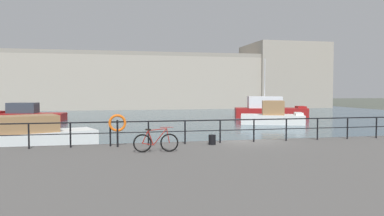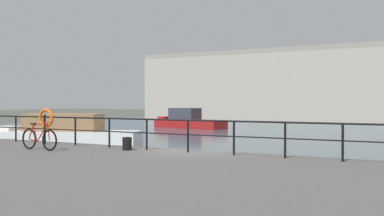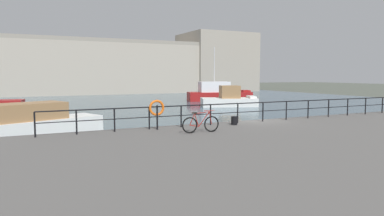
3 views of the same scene
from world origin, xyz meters
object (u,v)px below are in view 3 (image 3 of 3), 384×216
moored_green_narrowboat (27,124)px  life_ring_stand (157,109)px  moored_blue_motorboat (229,99)px  harbor_building (123,67)px  parked_bicycle (201,124)px  mooring_bollard (234,121)px  moored_cabin_cruiser (218,93)px

moored_green_narrowboat → life_ring_stand: 8.64m
moored_blue_motorboat → life_ring_stand: life_ring_stand is taller
harbor_building → life_ring_stand: bearing=-103.0°
moored_green_narrowboat → harbor_building: bearing=-132.8°
parked_bicycle → harbor_building: bearing=82.3°
moored_blue_motorboat → mooring_bollard: bearing=-100.4°
life_ring_stand → moored_green_narrowboat: bearing=129.7°
moored_green_narrowboat → mooring_bollard: moored_green_narrowboat is taller
moored_blue_motorboat → moored_cabin_cruiser: size_ratio=0.74×
mooring_bollard → moored_green_narrowboat: bearing=144.5°
moored_green_narrowboat → parked_bicycle: size_ratio=4.89×
parked_bicycle → life_ring_stand: (-1.45, 1.68, 0.59)m
parked_bicycle → life_ring_stand: size_ratio=1.27×
harbor_building → life_ring_stand: harbor_building is taller
mooring_bollard → life_ring_stand: bearing=176.6°
moored_cabin_cruiser → mooring_bollard: (-14.97, -27.74, 0.23)m
moored_blue_motorboat → mooring_bollard: 22.67m
moored_green_narrowboat → parked_bicycle: bearing=107.7°
moored_green_narrowboat → moored_cabin_cruiser: moored_cabin_cruiser is taller
harbor_building → moored_blue_motorboat: (3.17, -35.59, -4.33)m
moored_blue_motorboat → life_ring_stand: size_ratio=4.93×
harbor_building → mooring_bollard: bearing=-98.8°
moored_cabin_cruiser → parked_bicycle: size_ratio=5.25×
moored_blue_motorboat → moored_cabin_cruiser: moored_cabin_cruiser is taller
harbor_building → parked_bicycle: harbor_building is taller
moored_green_narrowboat → mooring_bollard: (9.58, -6.82, 0.47)m
moored_blue_motorboat → mooring_bollard: (-11.69, -19.43, 0.46)m
parked_bicycle → life_ring_stand: life_ring_stand is taller
harbor_building → life_ring_stand: size_ratio=50.67×
moored_cabin_cruiser → mooring_bollard: size_ratio=21.13×
moored_green_narrowboat → life_ring_stand: (5.47, -6.58, 1.22)m
moored_blue_motorboat → life_ring_stand: (-15.80, -19.18, 1.22)m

